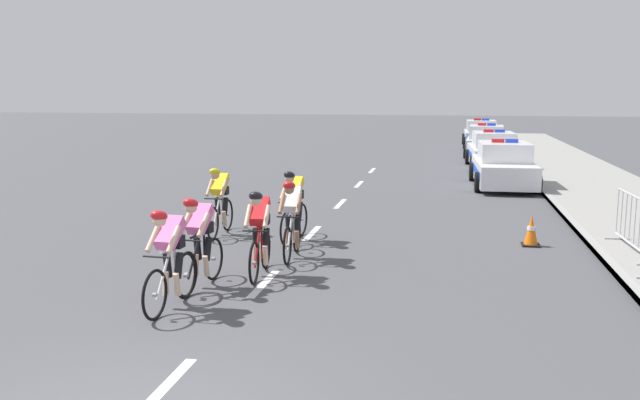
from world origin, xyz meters
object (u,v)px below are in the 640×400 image
(cyclist_lead, at_px, (169,257))
(cyclist_third, at_px, (260,232))
(cyclist_sixth, at_px, (294,205))
(traffic_cone_near, at_px, (531,231))
(cyclist_fourth, at_px, (292,218))
(police_car_nearest, at_px, (503,166))
(cyclist_second, at_px, (199,241))
(police_car_second, at_px, (493,152))
(police_car_furthest, at_px, (481,135))
(cyclist_fifth, at_px, (220,200))
(police_car_third, at_px, (486,142))
(crowd_barrier_rear, at_px, (635,225))

(cyclist_lead, distance_m, cyclist_third, 2.08)
(cyclist_sixth, bearing_deg, traffic_cone_near, 5.61)
(cyclist_fourth, height_order, police_car_nearest, police_car_nearest)
(cyclist_second, relative_size, cyclist_fourth, 1.00)
(cyclist_second, height_order, traffic_cone_near, cyclist_second)
(police_car_nearest, height_order, police_car_second, same)
(cyclist_fourth, height_order, police_car_furthest, police_car_furthest)
(cyclist_second, height_order, police_car_nearest, police_car_nearest)
(cyclist_sixth, height_order, police_car_furthest, police_car_furthest)
(police_car_nearest, bearing_deg, cyclist_lead, -112.62)
(police_car_nearest, distance_m, traffic_cone_near, 8.63)
(cyclist_sixth, relative_size, police_car_furthest, 0.39)
(cyclist_fifth, relative_size, traffic_cone_near, 2.69)
(cyclist_fifth, xyz_separation_m, traffic_cone_near, (6.63, 0.26, -0.48))
(cyclist_lead, relative_size, cyclist_sixth, 1.00)
(cyclist_third, relative_size, cyclist_fourth, 1.00)
(cyclist_fourth, xyz_separation_m, cyclist_sixth, (-0.31, 1.48, 0.00))
(cyclist_lead, height_order, police_car_third, police_car_third)
(police_car_nearest, height_order, crowd_barrier_rear, police_car_nearest)
(cyclist_fourth, xyz_separation_m, police_car_furthest, (4.68, 26.76, -0.11))
(police_car_third, relative_size, police_car_furthest, 1.02)
(police_car_second, bearing_deg, cyclist_second, -107.44)
(police_car_second, height_order, crowd_barrier_rear, police_car_second)
(cyclist_third, height_order, cyclist_fourth, same)
(cyclist_fourth, relative_size, traffic_cone_near, 2.69)
(cyclist_third, height_order, police_car_third, police_car_third)
(traffic_cone_near, bearing_deg, cyclist_sixth, -174.39)
(cyclist_lead, height_order, cyclist_sixth, same)
(police_car_third, relative_size, crowd_barrier_rear, 1.94)
(crowd_barrier_rear, distance_m, traffic_cone_near, 1.94)
(police_car_third, bearing_deg, police_car_nearest, -89.99)
(cyclist_third, relative_size, crowd_barrier_rear, 0.74)
(crowd_barrier_rear, bearing_deg, cyclist_third, -158.60)
(police_car_nearest, distance_m, police_car_furthest, 16.18)
(police_car_nearest, bearing_deg, crowd_barrier_rear, -79.50)
(cyclist_fifth, distance_m, traffic_cone_near, 6.65)
(cyclist_second, distance_m, cyclist_sixth, 3.70)
(cyclist_lead, relative_size, police_car_nearest, 0.39)
(police_car_furthest, height_order, traffic_cone_near, police_car_furthest)
(cyclist_sixth, bearing_deg, police_car_nearest, 61.28)
(cyclist_fourth, relative_size, police_car_furthest, 0.39)
(cyclist_second, xyz_separation_m, cyclist_third, (0.76, 0.86, 0.00))
(cyclist_second, distance_m, cyclist_fourth, 2.39)
(cyclist_second, bearing_deg, police_car_third, 76.28)
(crowd_barrier_rear, bearing_deg, police_car_furthest, 93.86)
(cyclist_sixth, xyz_separation_m, traffic_cone_near, (4.91, 0.48, -0.48))
(police_car_furthest, bearing_deg, crowd_barrier_rear, -86.14)
(cyclist_second, distance_m, police_car_nearest, 13.96)
(cyclist_lead, distance_m, police_car_third, 25.08)
(cyclist_fourth, distance_m, police_car_furthest, 27.17)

